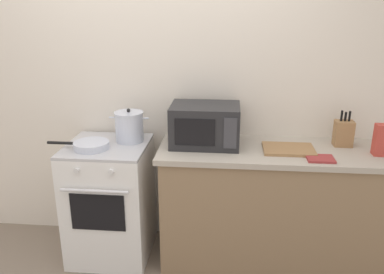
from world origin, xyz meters
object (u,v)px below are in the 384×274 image
Objects in this scene: stove at (111,200)px; microwave at (205,125)px; pasta_box at (380,140)px; oven_mitt at (320,159)px; stock_pot at (129,127)px; knife_block at (343,133)px; frying_pan at (91,145)px; cutting_board at (289,149)px.

microwave is at bearing 6.20° from stove.
microwave reaches higher than stove.
pasta_box reaches higher than oven_mitt.
knife_block is at bearing 1.34° from stock_pot.
microwave is at bearing 163.27° from oven_mitt.
oven_mitt is at bearing -2.49° from frying_pan.
stock_pot is 0.32m from frying_pan.
knife_block is at bearing 4.64° from stove.
oven_mitt is (0.79, -0.24, -0.14)m from microwave.
stock_pot is 0.58m from microwave.
microwave is 1.39× the size of cutting_board.
oven_mitt reaches higher than stove.
stove is 0.60m from stock_pot.
microwave is 1.01m from knife_block.
cutting_board is (0.60, -0.08, -0.14)m from microwave.
stove is at bearing -173.80° from microwave.
pasta_box is at bearing -5.10° from microwave.
stove is at bearing 174.04° from oven_mitt.
pasta_box is at bearing 1.70° from frying_pan.
stock_pot reaches higher than pasta_box.
stove is 3.04× the size of stock_pot.
stock_pot is 1.40m from oven_mitt.
oven_mitt is at bearing -162.71° from pasta_box.
pasta_box is (1.21, -0.11, -0.04)m from microwave.
oven_mitt is at bearing -40.28° from cutting_board.
knife_block reaches higher than stock_pot.
oven_mitt is (1.52, -0.16, 0.47)m from stove.
stove is 0.50m from frying_pan.
pasta_box reaches higher than frying_pan.
stock_pot is 0.60× the size of microwave.
microwave is (0.82, 0.17, 0.12)m from frying_pan.
frying_pan is 2.07× the size of pasta_box.
frying_pan is at bearing -172.83° from knife_block.
oven_mitt is (1.37, -0.26, -0.11)m from stock_pot.
oven_mitt is at bearing -10.89° from stock_pot.
stove is 2.02× the size of frying_pan.
stove is 1.41m from cutting_board.
pasta_box is (1.78, -0.13, -0.00)m from stock_pot.
microwave is (0.73, 0.08, 0.61)m from stove.
stock_pot is 1.59m from knife_block.
stock_pot is 1.13× the size of knife_block.
frying_pan is 1.42m from cutting_board.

